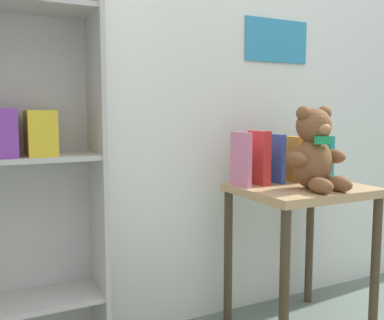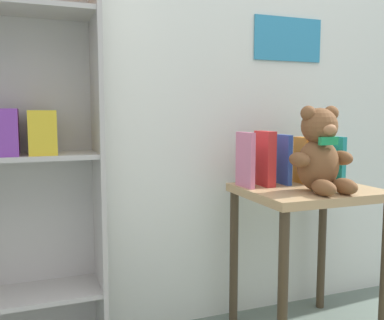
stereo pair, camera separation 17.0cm
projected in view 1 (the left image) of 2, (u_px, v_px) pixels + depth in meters
wall_back at (224, 60)px, 2.06m from camera, size 4.80×0.07×2.50m
bookshelf_side at (20, 135)px, 1.55m from camera, size 0.56×0.26×1.67m
display_table at (300, 212)px, 1.92m from camera, size 0.56×0.48×0.68m
teddy_bear at (315, 152)px, 1.81m from camera, size 0.27×0.25×0.35m
book_standing_pink at (241, 159)px, 1.88m from camera, size 0.02×0.14×0.24m
book_standing_red at (259, 158)px, 1.93m from camera, size 0.04×0.13×0.24m
book_standing_blue at (277, 159)px, 1.97m from camera, size 0.02×0.11×0.22m
book_standing_orange at (294, 159)px, 2.01m from camera, size 0.04×0.11×0.21m
book_standing_green at (311, 159)px, 2.06m from camera, size 0.04×0.11×0.21m
book_standing_teal at (323, 157)px, 2.12m from camera, size 0.03×0.13×0.21m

